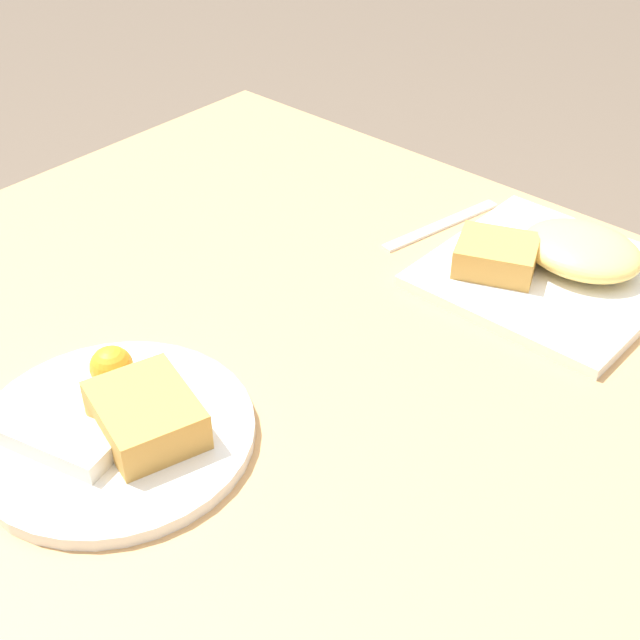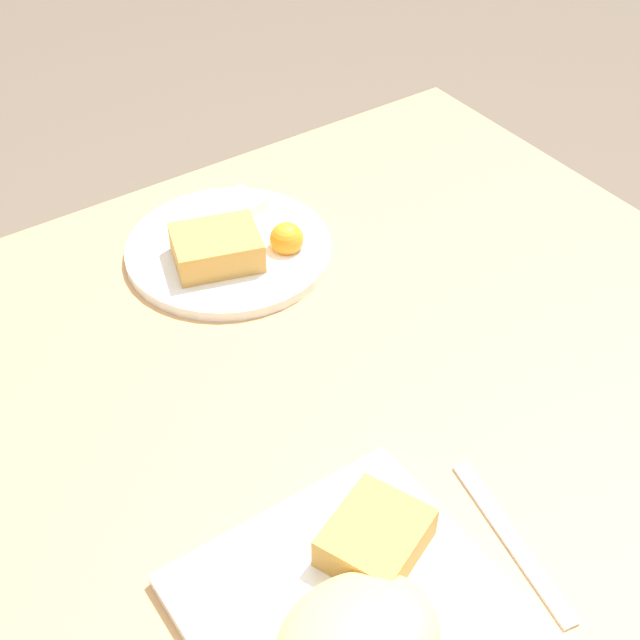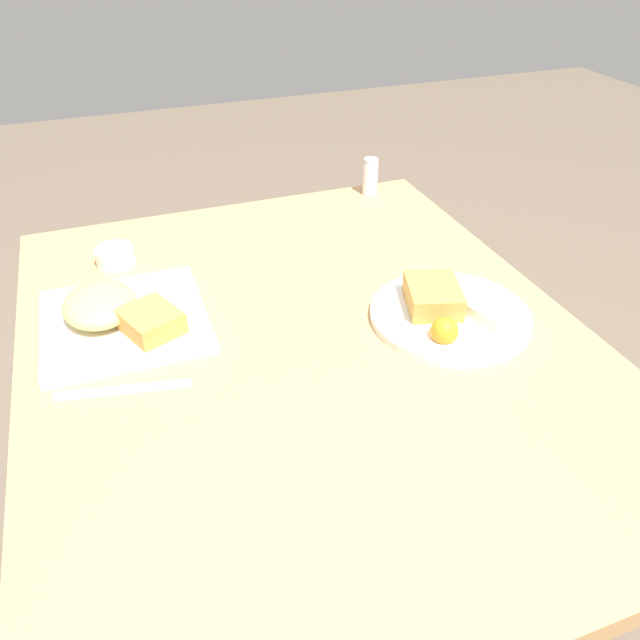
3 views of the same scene
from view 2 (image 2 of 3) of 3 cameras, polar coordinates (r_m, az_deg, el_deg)
name	(u,v)px [view 2 (image 2 of 3)]	position (r m, az deg, el deg)	size (l,w,h in m)	color
dining_table	(316,419)	(1.06, -0.27, -6.37)	(1.09, 0.88, 0.75)	tan
plate_square_near	(358,613)	(0.79, 2.46, -18.25)	(0.26, 0.26, 0.06)	white
plate_oval_far	(229,246)	(1.16, -5.86, 4.76)	(0.27, 0.27, 0.05)	white
butter_knife	(511,540)	(0.88, 12.16, -13.58)	(0.05, 0.19, 0.00)	silver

